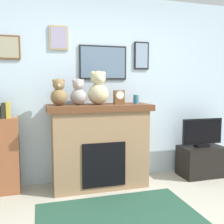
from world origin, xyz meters
TOP-DOWN VIEW (x-y plane):
  - back_wall at (-0.00, 2.00)m, footprint 5.20×0.15m
  - fireplace at (-0.13, 1.69)m, footprint 1.36×0.56m
  - tv_stand at (1.43, 1.64)m, footprint 0.65×0.40m
  - television at (1.43, 1.64)m, footprint 0.65×0.14m
  - area_rug at (-0.13, 0.76)m, footprint 1.68×1.14m
  - candle_jar at (0.39, 1.67)m, footprint 0.08×0.08m
  - mantel_clock at (0.14, 1.67)m, footprint 0.13×0.10m
  - teddy_bear_grey at (-0.65, 1.67)m, footprint 0.21×0.21m
  - teddy_bear_cream at (-0.40, 1.67)m, footprint 0.21×0.21m
  - teddy_bear_tan at (-0.14, 1.67)m, footprint 0.27×0.27m

SIDE VIEW (x-z plane):
  - area_rug at x=-0.13m, z-range 0.00..0.01m
  - tv_stand at x=1.43m, z-range 0.00..0.45m
  - fireplace at x=-0.13m, z-range 0.01..1.11m
  - television at x=1.43m, z-range 0.44..0.86m
  - candle_jar at x=0.39m, z-range 1.11..1.23m
  - mantel_clock at x=0.14m, z-range 1.11..1.29m
  - teddy_bear_cream at x=-0.40m, z-range 1.09..1.42m
  - teddy_bear_grey at x=-0.65m, z-range 1.09..1.42m
  - teddy_bear_tan at x=-0.14m, z-range 1.08..1.52m
  - back_wall at x=0.00m, z-range 0.00..2.60m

